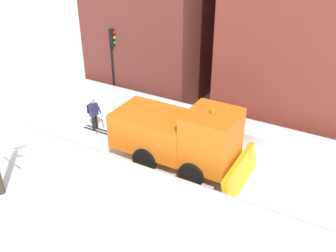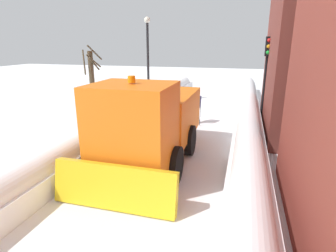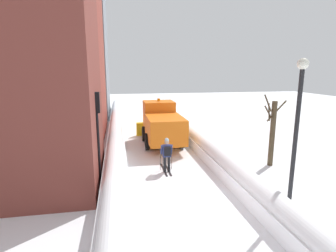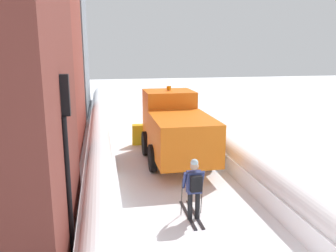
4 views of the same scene
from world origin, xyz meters
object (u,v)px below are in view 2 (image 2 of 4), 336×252
object	(u,v)px
plow_truck	(150,122)
skier	(195,104)
bare_tree_near	(92,82)
traffic_light_pole	(267,64)
street_lamp	(148,50)

from	to	relation	value
plow_truck	skier	xyz separation A→B (m)	(-0.58, -5.21, -0.48)
skier	bare_tree_near	distance (m)	5.85
plow_truck	traffic_light_pole	xyz separation A→B (m)	(-3.85, -6.28, 1.51)
traffic_light_pole	bare_tree_near	world-z (taller)	traffic_light_pole
plow_truck	street_lamp	distance (m)	10.36
traffic_light_pole	street_lamp	size ratio (longest dim) A/B	0.76
street_lamp	bare_tree_near	distance (m)	4.90
bare_tree_near	plow_truck	bearing A→B (deg)	134.61
skier	traffic_light_pole	xyz separation A→B (m)	(-3.27, -1.07, 1.99)
street_lamp	bare_tree_near	world-z (taller)	street_lamp
skier	plow_truck	bearing A→B (deg)	83.64
plow_truck	bare_tree_near	size ratio (longest dim) A/B	1.54
bare_tree_near	traffic_light_pole	bearing A→B (deg)	-173.65
plow_truck	street_lamp	xyz separation A→B (m)	(3.45, -9.56, 2.03)
skier	bare_tree_near	world-z (taller)	bare_tree_near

